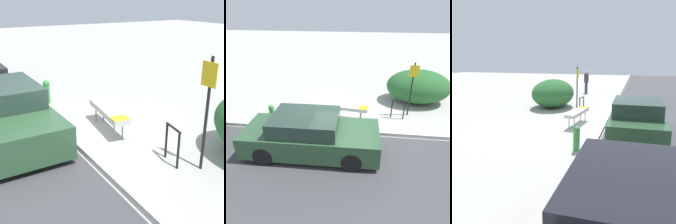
# 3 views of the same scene
# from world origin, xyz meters

# --- Properties ---
(ground_plane) EXTENTS (60.00, 60.00, 0.00)m
(ground_plane) POSITION_xyz_m (0.00, 0.00, 0.00)
(ground_plane) COLOR #ADAAA3
(curb) EXTENTS (60.00, 0.20, 0.13)m
(curb) POSITION_xyz_m (0.00, 0.00, 0.07)
(curb) COLOR #B7B7B2
(curb) RESTS_ON ground_plane
(bench) EXTENTS (1.88, 0.65, 0.60)m
(bench) POSITION_xyz_m (0.02, 1.08, 0.52)
(bench) COLOR gray
(bench) RESTS_ON ground_plane
(bike_rack) EXTENTS (0.55, 0.15, 0.83)m
(bike_rack) POSITION_xyz_m (2.17, 1.38, 0.50)
(bike_rack) COLOR black
(bike_rack) RESTS_ON ground_plane
(sign_post) EXTENTS (0.36, 0.08, 2.30)m
(sign_post) POSITION_xyz_m (2.66, 1.74, 1.38)
(sign_post) COLOR black
(sign_post) RESTS_ON ground_plane
(fire_hydrant) EXTENTS (0.36, 0.22, 0.77)m
(fire_hydrant) POSITION_xyz_m (-2.92, 0.42, 0.41)
(fire_hydrant) COLOR #338C3F
(fire_hydrant) RESTS_ON ground_plane
(shrub_hedge) EXTENTS (2.99, 2.29, 1.56)m
(shrub_hedge) POSITION_xyz_m (3.31, 3.28, 0.78)
(shrub_hedge) COLOR #28602D
(shrub_hedge) RESTS_ON ground_plane
(pedestrian) EXTENTS (0.45, 0.40, 1.75)m
(pedestrian) POSITION_xyz_m (9.25, 2.59, 0.94)
(pedestrian) COLOR navy
(pedestrian) RESTS_ON ground_plane
(parked_car_near) EXTENTS (4.30, 1.87, 1.33)m
(parked_car_near) POSITION_xyz_m (-0.90, -1.28, 0.62)
(parked_car_near) COLOR black
(parked_car_near) RESTS_ON ground_plane
(parked_car_far) EXTENTS (4.44, 1.84, 1.45)m
(parked_car_far) POSITION_xyz_m (-6.86, -1.28, 0.66)
(parked_car_far) COLOR black
(parked_car_far) RESTS_ON ground_plane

